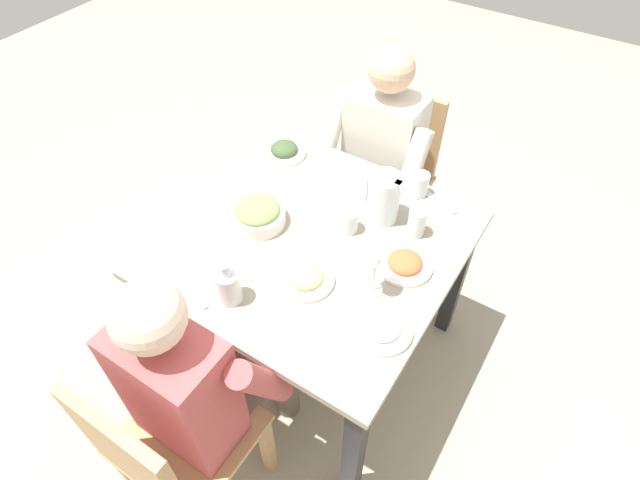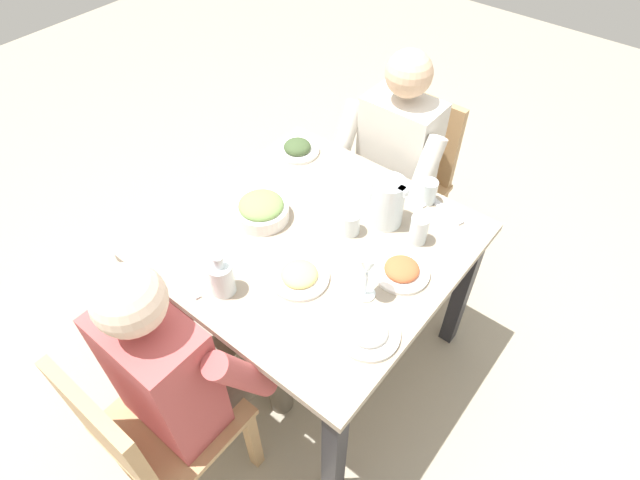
# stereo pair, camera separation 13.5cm
# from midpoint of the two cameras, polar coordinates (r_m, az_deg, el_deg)

# --- Properties ---
(ground_plane) EXTENTS (8.00, 8.00, 0.00)m
(ground_plane) POSITION_cam_midpoint_polar(r_m,az_deg,el_deg) (2.44, -2.12, -11.99)
(ground_plane) COLOR #9E937F
(dining_table) EXTENTS (0.99, 0.99, 0.74)m
(dining_table) POSITION_cam_midpoint_polar(r_m,az_deg,el_deg) (1.93, -2.63, -2.26)
(dining_table) COLOR gray
(dining_table) RESTS_ON ground_plane
(chair_near) EXTENTS (0.40, 0.40, 0.87)m
(chair_near) POSITION_cam_midpoint_polar(r_m,az_deg,el_deg) (2.55, 6.29, 7.79)
(chair_near) COLOR tan
(chair_near) RESTS_ON ground_plane
(chair_far) EXTENTS (0.40, 0.40, 0.87)m
(chair_far) POSITION_cam_midpoint_polar(r_m,az_deg,el_deg) (1.79, -18.85, -21.27)
(chair_far) COLOR tan
(chair_far) RESTS_ON ground_plane
(diner_near) EXTENTS (0.48, 0.53, 1.16)m
(diner_near) POSITION_cam_midpoint_polar(r_m,az_deg,el_deg) (2.32, 4.16, 7.94)
(diner_near) COLOR silver
(diner_near) RESTS_ON ground_plane
(diner_far) EXTENTS (0.48, 0.53, 1.16)m
(diner_far) POSITION_cam_midpoint_polar(r_m,az_deg,el_deg) (1.70, -15.09, -14.46)
(diner_far) COLOR #B24C4C
(diner_far) RESTS_ON ground_plane
(water_pitcher) EXTENTS (0.16, 0.12, 0.19)m
(water_pitcher) POSITION_cam_midpoint_polar(r_m,az_deg,el_deg) (1.87, 5.01, 4.67)
(water_pitcher) COLOR silver
(water_pitcher) RESTS_ON dining_table
(salad_bowl) EXTENTS (0.20, 0.20, 0.09)m
(salad_bowl) POSITION_cam_midpoint_polar(r_m,az_deg,el_deg) (1.90, -8.94, 2.82)
(salad_bowl) COLOR white
(salad_bowl) RESTS_ON dining_table
(plate_rice_curry) EXTENTS (0.19, 0.19, 0.04)m
(plate_rice_curry) POSITION_cam_midpoint_polar(r_m,az_deg,el_deg) (1.76, 7.24, -2.68)
(plate_rice_curry) COLOR white
(plate_rice_curry) RESTS_ON dining_table
(plate_yoghurt) EXTENTS (0.20, 0.20, 0.05)m
(plate_yoghurt) POSITION_cam_midpoint_polar(r_m,az_deg,el_deg) (1.60, 4.42, -9.68)
(plate_yoghurt) COLOR white
(plate_yoghurt) RESTS_ON dining_table
(plate_dolmas) EXTENTS (0.19, 0.19, 0.05)m
(plate_dolmas) POSITION_cam_midpoint_polar(r_m,az_deg,el_deg) (2.21, -5.75, 9.82)
(plate_dolmas) COLOR white
(plate_dolmas) RESTS_ON dining_table
(plate_fries) EXTENTS (0.20, 0.20, 0.05)m
(plate_fries) POSITION_cam_midpoint_polar(r_m,az_deg,el_deg) (1.71, -3.92, -4.19)
(plate_fries) COLOR white
(plate_fries) RESTS_ON dining_table
(water_glass_near_right) EXTENTS (0.07, 0.07, 0.10)m
(water_glass_near_right) POSITION_cam_midpoint_polar(r_m,az_deg,el_deg) (2.01, 9.17, 6.05)
(water_glass_near_right) COLOR silver
(water_glass_near_right) RESTS_ON dining_table
(water_glass_center) EXTENTS (0.06, 0.06, 0.11)m
(water_glass_center) POSITION_cam_midpoint_polar(r_m,az_deg,el_deg) (1.85, 8.64, 1.88)
(water_glass_center) COLOR silver
(water_glass_center) RESTS_ON dining_table
(water_glass_far_left) EXTENTS (0.07, 0.07, 0.09)m
(water_glass_far_left) POSITION_cam_midpoint_polar(r_m,az_deg,el_deg) (1.85, 1.10, 2.08)
(water_glass_far_left) COLOR silver
(water_glass_far_left) RESTS_ON dining_table
(wine_glass) EXTENTS (0.08, 0.08, 0.20)m
(wine_glass) POSITION_cam_midpoint_polar(r_m,az_deg,el_deg) (1.59, 3.75, -2.54)
(wine_glass) COLOR silver
(wine_glass) RESTS_ON dining_table
(oil_carafe) EXTENTS (0.08, 0.08, 0.16)m
(oil_carafe) POSITION_cam_midpoint_polar(r_m,az_deg,el_deg) (1.67, -12.36, -5.23)
(oil_carafe) COLOR silver
(oil_carafe) RESTS_ON dining_table
(fork_near) EXTENTS (0.17, 0.08, 0.01)m
(fork_near) POSITION_cam_midpoint_polar(r_m,az_deg,el_deg) (2.02, 11.14, 4.15)
(fork_near) COLOR silver
(fork_near) RESTS_ON dining_table
(knife_near) EXTENTS (0.18, 0.07, 0.01)m
(knife_near) POSITION_cam_midpoint_polar(r_m,az_deg,el_deg) (1.76, -16.27, -5.50)
(knife_near) COLOR silver
(knife_near) RESTS_ON dining_table
(fork_far) EXTENTS (0.17, 0.07, 0.01)m
(fork_far) POSITION_cam_midpoint_polar(r_m,az_deg,el_deg) (2.06, 7.27, 5.70)
(fork_far) COLOR silver
(fork_far) RESTS_ON dining_table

